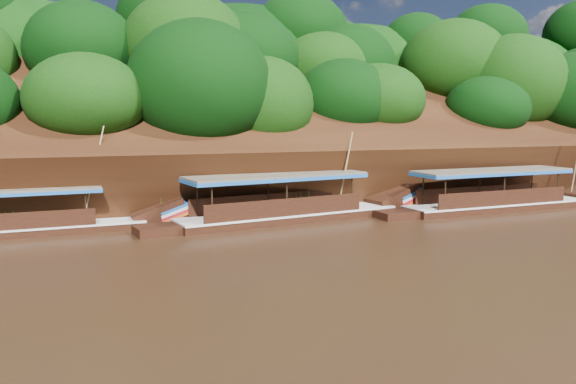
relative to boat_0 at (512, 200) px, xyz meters
The scene contains 6 objects.
ground 16.80m from the boat_0, 156.24° to the right, with size 160.00×160.00×0.00m, color black.
riverbank 22.20m from the boat_0, 133.93° to the left, with size 120.00×30.06×19.40m.
boat_0 is the anchor object (origin of this frame).
boat_1 13.48m from the boat_0, behind, with size 15.14×4.32×5.29m.
boat_2 27.18m from the boat_0, behind, with size 14.31×2.59×5.60m.
reeds 18.43m from the boat_0, behind, with size 49.29×2.43×1.97m.
Camera 1 is at (-9.54, -20.29, 5.54)m, focal length 35.00 mm.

